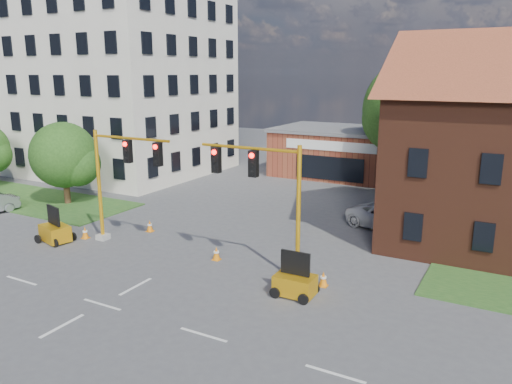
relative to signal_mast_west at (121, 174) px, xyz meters
The scene contains 16 objects.
ground 8.38m from the signal_mast_west, 54.01° to the right, with size 120.00×120.00×0.00m, color #48484A.
grass_verge_nw 16.61m from the signal_mast_west, 165.65° to the left, with size 22.00×6.00×0.08m, color #224E1D.
lane_markings 10.73m from the signal_mast_west, 64.17° to the right, with size 60.00×36.00×0.01m, color silver, non-canonical shape.
office_block 23.21m from the signal_mast_west, 134.52° to the left, with size 18.40×15.40×20.60m.
brick_shop 24.44m from the signal_mast_west, 79.71° to the left, with size 12.40×8.40×4.30m.
tree_large 24.00m from the signal_mast_west, 61.88° to the left, with size 8.47×8.06×10.37m.
tree_nw_front 10.48m from the signal_mast_west, 154.05° to the left, with size 4.85×4.62×5.87m.
signal_mast_west is the anchor object (origin of this frame).
signal_mast_east 8.71m from the signal_mast_west, ahead, with size 5.30×0.60×6.20m.
trailer_west 5.16m from the signal_mast_west, 156.32° to the right, with size 1.99×1.60×1.98m.
trailer_east 11.50m from the signal_mast_west, ahead, with size 1.68×1.13×1.89m.
cone_a 4.47m from the signal_mast_west, behind, with size 0.40×0.40×0.70m.
cone_b 4.32m from the signal_mast_west, 96.39° to the left, with size 0.40×0.40×0.70m.
cone_c 6.76m from the signal_mast_west, ahead, with size 0.40×0.40×0.70m.
cone_d 12.15m from the signal_mast_west, ahead, with size 0.40×0.40×0.70m.
pickup_white 15.86m from the signal_mast_west, 37.92° to the left, with size 2.51×5.44×1.51m, color silver.
Camera 1 is at (14.48, -13.35, 9.23)m, focal length 35.00 mm.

